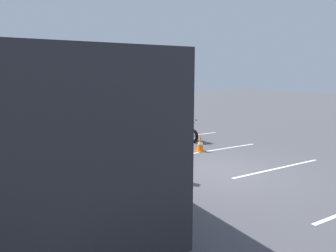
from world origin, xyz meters
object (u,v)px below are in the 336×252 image
tour_bus (34,123)px  flagpole (2,68)px  spectator_centre (126,129)px  traffic_cone (200,144)px  stunt_motorcycle (183,127)px  spectator_left (140,134)px  spectator_far_left (148,141)px  parked_motorcycle_silver (110,156)px

tour_bus → flagpole: size_ratio=1.73×
spectator_centre → traffic_cone: 3.03m
flagpole → stunt_motorcycle: bearing=-125.4°
spectator_left → spectator_centre: bearing=4.6°
spectator_far_left → flagpole: size_ratio=0.28×
tour_bus → parked_motorcycle_silver: 2.38m
spectator_centre → traffic_cone: size_ratio=2.88×
flagpole → traffic_cone: flagpole is taller
spectator_far_left → flagpole: flagpole is taller
spectator_far_left → stunt_motorcycle: 5.45m
tour_bus → stunt_motorcycle: bearing=-66.4°
stunt_motorcycle → tour_bus: bearing=113.6°
spectator_left → stunt_motorcycle: (2.83, -3.39, -0.45)m
parked_motorcycle_silver → stunt_motorcycle: stunt_motorcycle is taller
tour_bus → traffic_cone: size_ratio=17.69×
spectator_far_left → traffic_cone: bearing=-59.6°
spectator_left → flagpole: 8.56m
tour_bus → spectator_far_left: (-1.14, -2.77, -0.57)m
stunt_motorcycle → flagpole: 8.62m
spectator_far_left → traffic_cone: size_ratio=2.86×
parked_motorcycle_silver → traffic_cone: parked_motorcycle_silver is taller
traffic_cone → spectator_centre: bearing=85.7°
tour_bus → stunt_motorcycle: size_ratio=5.44×
flagpole → traffic_cone: size_ratio=10.26×
spectator_left → flagpole: size_ratio=0.27×
spectator_left → traffic_cone: 3.02m
stunt_motorcycle → traffic_cone: bearing=165.3°
traffic_cone → spectator_left: bearing=104.2°
tour_bus → spectator_centre: size_ratio=6.14×
parked_motorcycle_silver → flagpole: bearing=17.0°
tour_bus → stunt_motorcycle: 7.14m
spectator_centre → flagpole: size_ratio=0.28×
parked_motorcycle_silver → tour_bus: bearing=90.3°
tour_bus → spectator_centre: bearing=-72.9°
traffic_cone → flagpole: bearing=41.8°
traffic_cone → parked_motorcycle_silver: bearing=100.3°
spectator_centre → flagpole: (6.66, 3.24, 2.10)m
tour_bus → spectator_left: tour_bus is taller
tour_bus → spectator_far_left: tour_bus is taller
spectator_far_left → spectator_left: size_ratio=1.02×
spectator_far_left → parked_motorcycle_silver: size_ratio=0.88×
spectator_far_left → stunt_motorcycle: (3.96, -3.71, -0.47)m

